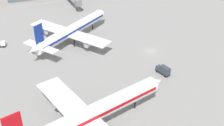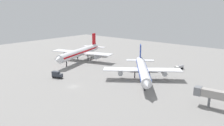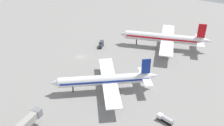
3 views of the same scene
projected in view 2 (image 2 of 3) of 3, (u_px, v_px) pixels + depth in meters
The scene contains 5 objects.
ground at pixel (73, 87), 99.92m from camera, with size 288.00×288.00×0.00m, color gray.
airplane_at_gate at pixel (80, 52), 146.80m from camera, with size 52.74×43.23×16.43m.
airplane_taxiing at pixel (143, 70), 107.75m from camera, with size 41.03×34.72×14.72m.
catering_truck at pixel (57, 75), 112.08m from camera, with size 3.55×5.91×3.30m.
fuel_truck at pixel (179, 67), 127.22m from camera, with size 6.57×3.31×2.50m.
Camera 2 is at (-60.89, -74.16, 34.58)m, focal length 35.41 mm.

